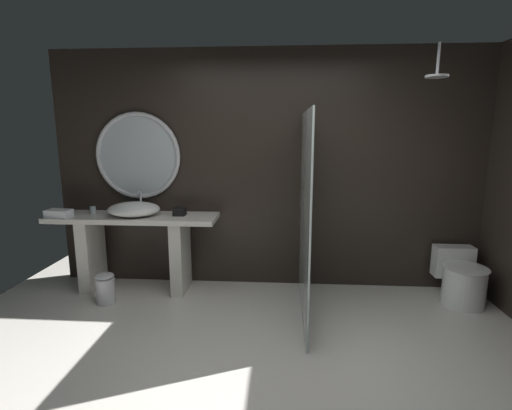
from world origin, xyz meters
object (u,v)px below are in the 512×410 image
(waste_bin, at_px, (105,288))
(rain_shower_head, at_px, (437,73))
(folded_hand_towel, at_px, (59,213))
(round_wall_mirror, at_px, (138,156))
(toilet, at_px, (461,279))
(tumbler_cup, at_px, (93,210))
(tissue_box, at_px, (180,212))
(vessel_sink, at_px, (134,209))

(waste_bin, bearing_deg, rain_shower_head, 2.26)
(waste_bin, height_order, folded_hand_towel, folded_hand_towel)
(round_wall_mirror, distance_m, waste_bin, 1.45)
(toilet, height_order, waste_bin, toilet)
(tumbler_cup, relative_size, toilet, 0.14)
(tumbler_cup, bearing_deg, tissue_box, -0.48)
(rain_shower_head, relative_size, folded_hand_towel, 1.18)
(rain_shower_head, distance_m, waste_bin, 3.77)
(vessel_sink, bearing_deg, waste_bin, -120.86)
(tumbler_cup, xyz_separation_m, round_wall_mirror, (0.47, 0.19, 0.58))
(rain_shower_head, bearing_deg, vessel_sink, 175.60)
(toilet, bearing_deg, tumbler_cup, 177.94)
(toilet, bearing_deg, tissue_box, 177.43)
(vessel_sink, height_order, tissue_box, vessel_sink)
(round_wall_mirror, height_order, rain_shower_head, rain_shower_head)
(round_wall_mirror, bearing_deg, tumbler_cup, -158.35)
(vessel_sink, distance_m, tumbler_cup, 0.50)
(tumbler_cup, height_order, tissue_box, same)
(tissue_box, distance_m, waste_bin, 1.08)
(rain_shower_head, xyz_separation_m, folded_hand_towel, (-3.71, 0.11, -1.36))
(tumbler_cup, bearing_deg, round_wall_mirror, 21.65)
(round_wall_mirror, relative_size, waste_bin, 3.00)
(waste_bin, bearing_deg, vessel_sink, 59.14)
(tissue_box, distance_m, rain_shower_head, 2.82)
(tissue_box, height_order, waste_bin, tissue_box)
(tumbler_cup, xyz_separation_m, tissue_box, (0.97, -0.01, -0.00))
(rain_shower_head, xyz_separation_m, toilet, (0.48, 0.16, -1.99))
(tissue_box, bearing_deg, toilet, -2.57)
(vessel_sink, relative_size, folded_hand_towel, 2.17)
(vessel_sink, xyz_separation_m, tissue_box, (0.48, 0.07, -0.03))
(tissue_box, distance_m, toilet, 3.01)
(round_wall_mirror, relative_size, rain_shower_head, 3.20)
(vessel_sink, xyz_separation_m, waste_bin, (-0.21, -0.35, -0.75))
(round_wall_mirror, distance_m, folded_hand_towel, 1.02)
(toilet, bearing_deg, vessel_sink, 178.94)
(vessel_sink, relative_size, round_wall_mirror, 0.58)
(vessel_sink, height_order, folded_hand_towel, vessel_sink)
(toilet, height_order, folded_hand_towel, folded_hand_towel)
(tissue_box, relative_size, round_wall_mirror, 0.13)
(rain_shower_head, relative_size, waste_bin, 0.94)
(tumbler_cup, height_order, round_wall_mirror, round_wall_mirror)
(folded_hand_towel, bearing_deg, waste_bin, -22.73)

